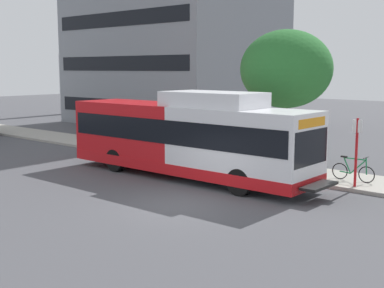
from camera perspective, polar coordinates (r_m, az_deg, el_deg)
ground_plane at (r=23.33m, az=-16.17°, el=-3.19°), size 120.00×120.00×0.00m
sidewalk_curb at (r=26.34m, az=-0.89°, el=-1.40°), size 3.00×56.00×0.14m
transit_bus at (r=21.37m, az=-0.55°, el=0.74°), size 2.58×12.25×3.65m
bus_stop_sign_pole at (r=20.07m, az=17.89°, el=-0.33°), size 0.10×0.36×2.60m
bicycle_parked at (r=21.20m, az=17.55°, el=-2.85°), size 0.52×1.76×1.02m
street_tree_near_stop at (r=23.86m, az=10.47°, el=8.21°), size 4.18×4.18×6.18m
lattice_comm_tower at (r=53.34m, az=-14.20°, el=12.73°), size 1.10×1.10×26.68m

